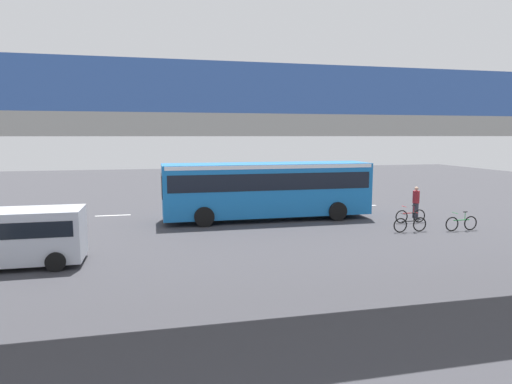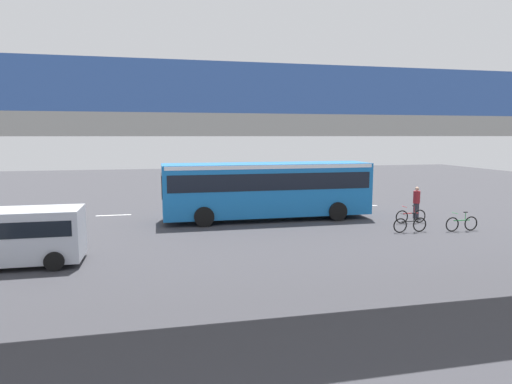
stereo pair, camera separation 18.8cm
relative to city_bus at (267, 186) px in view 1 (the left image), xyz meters
name	(u,v)px [view 1 (the left image)]	position (x,y,z in m)	size (l,w,h in m)	color
ground	(257,219)	(0.57, -0.15, -1.88)	(80.00, 80.00, 0.00)	#38383D
city_bus	(267,186)	(0.00, 0.00, 0.00)	(11.54, 2.85, 3.15)	#196BB7
parked_van	(12,234)	(11.13, 6.69, -0.70)	(4.80, 2.17, 2.05)	#B7BCC6
bicycle_green	(461,223)	(-8.59, 5.12, -1.51)	(1.77, 0.44, 0.96)	black
bicycle_red	(410,216)	(-7.25, 2.78, -1.51)	(1.77, 0.44, 0.96)	black
bicycle_black	(410,225)	(-5.95, 4.81, -1.51)	(1.77, 0.44, 0.96)	black
pedestrian	(416,202)	(-8.40, 1.47, -1.00)	(0.38, 0.38, 1.79)	#2D2D38
traffic_sign	(292,177)	(-2.89, -4.62, 0.01)	(0.08, 0.60, 2.80)	slate
lane_dash_leftmost	(363,206)	(-7.43, -3.19, -1.88)	(2.00, 0.20, 0.01)	silver
lane_dash_left	(306,208)	(-3.43, -3.19, -1.88)	(2.00, 0.20, 0.01)	silver
lane_dash_centre	(246,210)	(0.57, -3.19, -1.88)	(2.00, 0.20, 0.01)	silver
lane_dash_right	(182,213)	(4.57, -3.19, -1.88)	(2.00, 0.20, 0.01)	silver
lane_dash_rightmost	(113,215)	(8.57, -3.19, -1.88)	(2.00, 0.20, 0.01)	silver
pedestrian_overpass	(367,139)	(0.57, 12.82, 2.69)	(26.69, 2.60, 6.26)	#9E9E99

